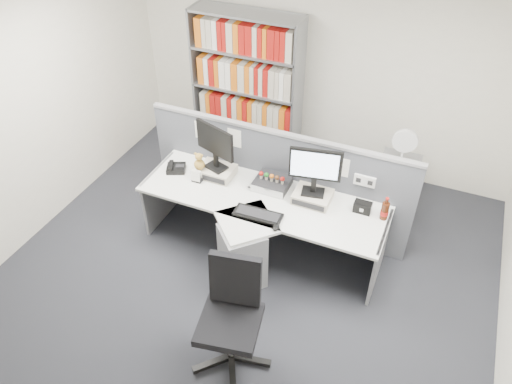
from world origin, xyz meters
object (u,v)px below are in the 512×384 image
at_px(monitor_right, 315,168).
at_px(desktop_pc, 272,183).
at_px(speaker, 363,207).
at_px(desk_fan, 404,143).
at_px(desk_calendar, 197,177).
at_px(shelving_unit, 247,91).
at_px(keyboard, 258,215).
at_px(desk, 254,230).
at_px(desk_phone, 176,168).
at_px(office_chair, 232,312).
at_px(filing_cabinet, 394,189).
at_px(mouse, 276,227).
at_px(monitor_left, 215,144).

xyz_separation_m(monitor_right, desktop_pc, (-0.46, 0.04, -0.37)).
xyz_separation_m(speaker, desk_fan, (0.20, 0.98, 0.21)).
bearing_deg(desk_calendar, shelving_unit, 94.98).
bearing_deg(speaker, desk_fan, 78.72).
relative_size(desktop_pc, keyboard, 0.73).
bearing_deg(desk, desk_phone, 165.32).
bearing_deg(keyboard, desk, 141.44).
height_order(desk_calendar, office_chair, office_chair).
height_order(speaker, filing_cabinet, speaker).
distance_m(desk, shelving_unit, 2.12).
distance_m(desk, desk_phone, 1.14).
bearing_deg(keyboard, office_chair, -78.73).
height_order(desk, desk_calendar, desk_calendar).
distance_m(mouse, desk_calendar, 1.12).
xyz_separation_m(desk_phone, desk_calendar, (0.31, -0.08, 0.02)).
bearing_deg(desk_fan, desk_calendar, -148.59).
relative_size(desk_calendar, shelving_unit, 0.07).
height_order(speaker, office_chair, office_chair).
height_order(keyboard, desk_fan, desk_fan).
distance_m(monitor_right, desk_phone, 1.61).
bearing_deg(desk_fan, desktop_pc, -140.35).
height_order(mouse, desk_fan, desk_fan).
distance_m(keyboard, mouse, 0.26).
xyz_separation_m(keyboard, desk_fan, (1.13, 1.45, 0.26)).
relative_size(desk_phone, speaker, 1.46).
distance_m(desk, desk_calendar, 0.85).
relative_size(desktop_pc, mouse, 3.54).
xyz_separation_m(desk_calendar, shelving_unit, (-0.14, 1.64, 0.20)).
relative_size(monitor_right, speaker, 3.01).
xyz_separation_m(desk, filing_cabinet, (1.20, 1.40, -0.11)).
relative_size(filing_cabinet, office_chair, 0.66).
distance_m(mouse, shelving_unit, 2.35).
bearing_deg(monitor_left, mouse, -30.77).
relative_size(monitor_left, office_chair, 0.49).
bearing_deg(monitor_left, desk_fan, 29.30).
bearing_deg(keyboard, shelving_unit, 116.98).
xyz_separation_m(shelving_unit, desk_fan, (2.10, -0.45, 0.02)).
bearing_deg(desktop_pc, keyboard, -84.93).
relative_size(monitor_right, mouse, 5.18).
height_order(desk_phone, shelving_unit, shelving_unit).
bearing_deg(desktop_pc, desk_calendar, -164.15).
bearing_deg(monitor_right, mouse, -108.96).
xyz_separation_m(monitor_right, desk_phone, (-1.56, -0.10, -0.38)).
relative_size(monitor_right, desk_fan, 1.13).
bearing_deg(mouse, office_chair, -91.32).
relative_size(speaker, office_chair, 0.16).
xyz_separation_m(desk_phone, desk_fan, (2.27, 1.12, 0.24)).
bearing_deg(keyboard, desk_phone, 163.59).
distance_m(monitor_left, shelving_unit, 1.50).
bearing_deg(mouse, desk_fan, 60.08).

